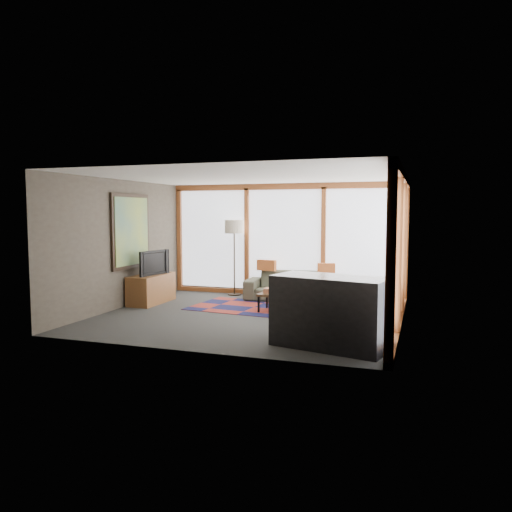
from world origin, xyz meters
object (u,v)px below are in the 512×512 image
(floor_lamp, at_px, (234,258))
(television, at_px, (151,263))
(bookshelf, at_px, (386,301))
(sofa, at_px, (295,286))
(coffee_table, at_px, (287,303))
(bar_counter, at_px, (331,312))
(tv_console, at_px, (151,289))

(floor_lamp, xyz_separation_m, television, (-1.28, -1.58, -0.01))
(floor_lamp, distance_m, bookshelf, 3.84)
(floor_lamp, bearing_deg, bookshelf, -20.13)
(sofa, relative_size, floor_lamp, 1.23)
(television, bearing_deg, coffee_table, -80.39)
(bookshelf, bearing_deg, bar_counter, -103.62)
(tv_console, distance_m, bar_counter, 4.84)
(floor_lamp, relative_size, coffee_table, 1.62)
(sofa, height_order, floor_lamp, floor_lamp)
(coffee_table, distance_m, tv_console, 3.03)
(bookshelf, distance_m, tv_console, 4.88)
(sofa, distance_m, television, 3.17)
(coffee_table, bearing_deg, tv_console, 179.00)
(sofa, relative_size, bar_counter, 1.34)
(floor_lamp, relative_size, television, 1.93)
(coffee_table, bearing_deg, television, 179.72)
(floor_lamp, xyz_separation_m, bookshelf, (3.57, -1.31, -0.60))
(coffee_table, height_order, bookshelf, bookshelf)
(sofa, height_order, bar_counter, bar_counter)
(television, relative_size, bar_counter, 0.56)
(floor_lamp, xyz_separation_m, coffee_table, (1.72, -1.60, -0.70))
(floor_lamp, height_order, television, floor_lamp)
(sofa, height_order, tv_console, sofa)
(tv_console, bearing_deg, coffee_table, -1.00)
(television, height_order, bar_counter, television)
(bookshelf, height_order, tv_console, tv_console)
(sofa, xyz_separation_m, bookshelf, (2.04, -1.08, -0.03))
(bookshelf, xyz_separation_m, tv_console, (-4.87, -0.24, 0.02))
(floor_lamp, distance_m, coffee_table, 2.45)
(coffee_table, xyz_separation_m, television, (-3.00, 0.01, 0.70))
(bookshelf, height_order, television, television)
(bar_counter, bearing_deg, television, 165.42)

